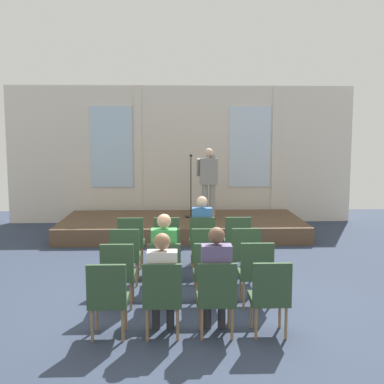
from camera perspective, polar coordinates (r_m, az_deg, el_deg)
The scene contains 25 objects.
ground_plane at distance 6.96m, azimuth -0.54°, elevation -13.61°, with size 17.33×17.33×0.00m, color #2D384C.
rear_partition at distance 13.19m, azimuth -1.21°, elevation 4.46°, with size 9.37×0.14×3.71m.
stage_platform at distance 11.79m, azimuth -1.19°, elevation -4.06°, with size 5.76×2.63×0.38m, color brown.
speaker at distance 11.62m, azimuth 1.96°, elevation 1.68°, with size 0.50×0.69×1.71m.
mic_stand at distance 11.89m, azimuth -0.13°, elevation -1.39°, with size 0.28×0.28×1.55m.
chair_r0_c0 at distance 8.89m, azimuth -7.20°, elevation -5.50°, with size 0.46×0.44×0.94m.
chair_r0_c1 at distance 8.86m, azimuth -3.01°, elevation -5.51°, with size 0.46×0.44×0.94m.
chair_r0_c2 at distance 8.87m, azimuth 1.19°, elevation -5.48°, with size 0.46×0.44×0.94m.
audience_r0_c2 at distance 8.91m, azimuth 1.16°, elevation -4.17°, with size 0.36×0.39×1.30m.
chair_r0_c3 at distance 8.93m, azimuth 5.35°, elevation -5.43°, with size 0.46×0.44×0.94m.
chair_r1_c0 at distance 7.90m, azimuth -7.86°, elevation -7.11°, with size 0.46×0.44×0.94m.
chair_r1_c1 at distance 7.86m, azimuth -3.13°, elevation -7.13°, with size 0.46×0.44×0.94m.
chair_r1_c2 at distance 7.87m, azimuth 1.61°, elevation -7.10°, with size 0.46×0.44×0.94m.
chair_r1_c3 at distance 7.94m, azimuth 6.31°, elevation -7.02°, with size 0.46×0.44×0.94m.
chair_r2_c0 at distance 6.91m, azimuth -8.73°, elevation -9.18°, with size 0.46×0.44×0.94m.
chair_r2_c1 at distance 6.87m, azimuth -3.30°, elevation -9.22°, with size 0.46×0.44×0.94m.
audience_r2_c1 at distance 6.89m, azimuth -3.29°, elevation -7.41°, with size 0.36×0.39×1.33m.
chair_r2_c2 at distance 6.88m, azimuth 2.16°, elevation -9.18°, with size 0.46×0.44×0.94m.
chair_r2_c3 at distance 6.96m, azimuth 7.55°, elevation -9.05°, with size 0.46×0.44×0.94m.
chair_r3_c0 at distance 5.94m, azimuth -9.90°, elevation -11.93°, with size 0.46×0.44×0.94m.
chair_r3_c1 at distance 5.89m, azimuth -3.52°, elevation -12.01°, with size 0.46×0.44×0.94m.
audience_r3_c1 at distance 5.91m, azimuth -3.51°, elevation -10.15°, with size 0.36×0.39×1.27m.
chair_r3_c2 at distance 5.91m, azimuth 2.91°, elevation -11.95°, with size 0.46×0.44×0.94m.
audience_r3_c2 at distance 5.92m, azimuth 2.85°, elevation -9.79°, with size 0.36×0.39×1.34m.
chair_r3_c3 at distance 5.99m, azimuth 9.21°, elevation -11.74°, with size 0.46×0.44×0.94m.
Camera 1 is at (-0.17, -6.52, 2.45)m, focal length 45.15 mm.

